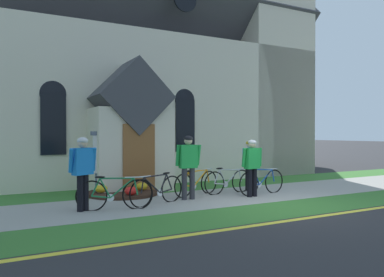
{
  "coord_description": "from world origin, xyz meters",
  "views": [
    {
      "loc": [
        -6.32,
        -7.21,
        1.82
      ],
      "look_at": [
        -0.93,
        3.02,
        1.66
      ],
      "focal_mm": 35.1,
      "sensor_mm": 36.0,
      "label": 1
    }
  ],
  "objects_px": {
    "bicycle_blue": "(157,190)",
    "cyclist_in_green_jersey": "(188,162)",
    "roadside_conifer": "(269,88)",
    "cyclist_in_red_jersey": "(252,164)",
    "bicycle_black": "(115,194)",
    "bicycle_red": "(228,181)",
    "bicycle_orange": "(262,182)",
    "church_sign": "(120,154)",
    "bicycle_green": "(196,183)",
    "cyclist_in_blue_jersey": "(83,168)",
    "cyclist_in_orange_jersey": "(250,162)"
  },
  "relations": [
    {
      "from": "bicycle_black",
      "to": "cyclist_in_red_jersey",
      "type": "bearing_deg",
      "value": -0.41
    },
    {
      "from": "bicycle_blue",
      "to": "cyclist_in_red_jersey",
      "type": "bearing_deg",
      "value": -4.26
    },
    {
      "from": "bicycle_black",
      "to": "cyclist_in_blue_jersey",
      "type": "height_order",
      "value": "cyclist_in_blue_jersey"
    },
    {
      "from": "church_sign",
      "to": "roadside_conifer",
      "type": "relative_size",
      "value": 0.29
    },
    {
      "from": "cyclist_in_orange_jersey",
      "to": "roadside_conifer",
      "type": "bearing_deg",
      "value": 47.45
    },
    {
      "from": "cyclist_in_green_jersey",
      "to": "bicycle_black",
      "type": "bearing_deg",
      "value": -169.15
    },
    {
      "from": "cyclist_in_orange_jersey",
      "to": "cyclist_in_red_jersey",
      "type": "relative_size",
      "value": 0.97
    },
    {
      "from": "bicycle_orange",
      "to": "roadside_conifer",
      "type": "bearing_deg",
      "value": 49.59
    },
    {
      "from": "bicycle_green",
      "to": "cyclist_in_orange_jersey",
      "type": "distance_m",
      "value": 2.01
    },
    {
      "from": "bicycle_red",
      "to": "cyclist_in_red_jersey",
      "type": "xyz_separation_m",
      "value": [
        0.28,
        -0.83,
        0.58
      ]
    },
    {
      "from": "roadside_conifer",
      "to": "bicycle_green",
      "type": "bearing_deg",
      "value": -139.23
    },
    {
      "from": "bicycle_black",
      "to": "bicycle_green",
      "type": "bearing_deg",
      "value": 19.38
    },
    {
      "from": "bicycle_red",
      "to": "cyclist_in_red_jersey",
      "type": "distance_m",
      "value": 1.05
    },
    {
      "from": "bicycle_blue",
      "to": "roadside_conifer",
      "type": "distance_m",
      "value": 14.43
    },
    {
      "from": "church_sign",
      "to": "bicycle_green",
      "type": "xyz_separation_m",
      "value": [
        1.87,
        -1.37,
        -0.84
      ]
    },
    {
      "from": "cyclist_in_blue_jersey",
      "to": "cyclist_in_red_jersey",
      "type": "xyz_separation_m",
      "value": [
        4.69,
        -0.23,
        -0.07
      ]
    },
    {
      "from": "bicycle_green",
      "to": "cyclist_in_blue_jersey",
      "type": "bearing_deg",
      "value": -167.49
    },
    {
      "from": "bicycle_orange",
      "to": "bicycle_red",
      "type": "xyz_separation_m",
      "value": [
        -0.82,
        0.58,
        -0.01
      ]
    },
    {
      "from": "cyclist_in_blue_jersey",
      "to": "church_sign",
      "type": "bearing_deg",
      "value": 54.01
    },
    {
      "from": "roadside_conifer",
      "to": "cyclist_in_orange_jersey",
      "type": "bearing_deg",
      "value": -132.55
    },
    {
      "from": "church_sign",
      "to": "roadside_conifer",
      "type": "height_order",
      "value": "roadside_conifer"
    },
    {
      "from": "bicycle_orange",
      "to": "bicycle_green",
      "type": "bearing_deg",
      "value": 157.99
    },
    {
      "from": "bicycle_green",
      "to": "cyclist_in_orange_jersey",
      "type": "bearing_deg",
      "value": 0.42
    },
    {
      "from": "church_sign",
      "to": "bicycle_black",
      "type": "bearing_deg",
      "value": -110.05
    },
    {
      "from": "bicycle_black",
      "to": "roadside_conifer",
      "type": "bearing_deg",
      "value": 36.7
    },
    {
      "from": "cyclist_in_red_jersey",
      "to": "church_sign",
      "type": "bearing_deg",
      "value": 143.22
    },
    {
      "from": "church_sign",
      "to": "bicycle_blue",
      "type": "xyz_separation_m",
      "value": [
        0.32,
        -2.14,
        -0.83
      ]
    },
    {
      "from": "roadside_conifer",
      "to": "church_sign",
      "type": "bearing_deg",
      "value": -149.35
    },
    {
      "from": "bicycle_green",
      "to": "bicycle_black",
      "type": "relative_size",
      "value": 0.97
    },
    {
      "from": "bicycle_green",
      "to": "cyclist_in_green_jersey",
      "type": "distance_m",
      "value": 1.02
    },
    {
      "from": "bicycle_blue",
      "to": "cyclist_in_green_jersey",
      "type": "distance_m",
      "value": 1.24
    },
    {
      "from": "church_sign",
      "to": "bicycle_orange",
      "type": "height_order",
      "value": "church_sign"
    },
    {
      "from": "bicycle_blue",
      "to": "bicycle_red",
      "type": "bearing_deg",
      "value": 13.56
    },
    {
      "from": "bicycle_green",
      "to": "bicycle_orange",
      "type": "bearing_deg",
      "value": -22.01
    },
    {
      "from": "bicycle_green",
      "to": "cyclist_in_orange_jersey",
      "type": "relative_size",
      "value": 1.08
    },
    {
      "from": "bicycle_green",
      "to": "cyclist_in_blue_jersey",
      "type": "relative_size",
      "value": 0.99
    },
    {
      "from": "bicycle_green",
      "to": "bicycle_red",
      "type": "bearing_deg",
      "value": -8.91
    },
    {
      "from": "bicycle_blue",
      "to": "cyclist_in_blue_jersey",
      "type": "height_order",
      "value": "cyclist_in_blue_jersey"
    },
    {
      "from": "bicycle_blue",
      "to": "roadside_conifer",
      "type": "relative_size",
      "value": 0.25
    },
    {
      "from": "bicycle_blue",
      "to": "bicycle_red",
      "type": "xyz_separation_m",
      "value": [
        2.56,
        0.62,
        -0.0
      ]
    },
    {
      "from": "church_sign",
      "to": "cyclist_in_blue_jersey",
      "type": "distance_m",
      "value": 2.63
    },
    {
      "from": "bicycle_red",
      "to": "bicycle_orange",
      "type": "bearing_deg",
      "value": -35.28
    },
    {
      "from": "bicycle_black",
      "to": "cyclist_in_blue_jersey",
      "type": "relative_size",
      "value": 1.01
    },
    {
      "from": "church_sign",
      "to": "bicycle_green",
      "type": "relative_size",
      "value": 1.1
    },
    {
      "from": "cyclist_in_blue_jersey",
      "to": "cyclist_in_red_jersey",
      "type": "relative_size",
      "value": 1.06
    },
    {
      "from": "cyclist_in_red_jersey",
      "to": "bicycle_black",
      "type": "bearing_deg",
      "value": 179.59
    },
    {
      "from": "church_sign",
      "to": "cyclist_in_orange_jersey",
      "type": "relative_size",
      "value": 1.19
    },
    {
      "from": "church_sign",
      "to": "cyclist_in_blue_jersey",
      "type": "bearing_deg",
      "value": -125.99
    },
    {
      "from": "roadside_conifer",
      "to": "cyclist_in_green_jersey",
      "type": "bearing_deg",
      "value": -139.0
    },
    {
      "from": "bicycle_orange",
      "to": "roadside_conifer",
      "type": "xyz_separation_m",
      "value": [
        7.37,
        8.66,
        4.12
      ]
    }
  ]
}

